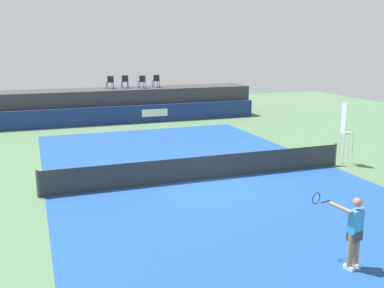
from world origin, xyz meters
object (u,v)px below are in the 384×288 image
object	(u,v)px
umpire_chair	(345,129)
spectator_chair_center	(142,81)
net_post_far	(335,154)
net_post_near	(38,184)
tennis_player	(354,230)
spectator_chair_far_left	(110,82)
spectator_chair_left	(125,81)
spectator_chair_right	(156,80)
tennis_ball	(384,270)

from	to	relation	value
umpire_chair	spectator_chair_center	bearing A→B (deg)	110.12
spectator_chair_center	umpire_chair	world-z (taller)	spectator_chair_center
umpire_chair	net_post_far	world-z (taller)	umpire_chair
net_post_near	tennis_player	xyz separation A→B (m)	(6.93, -7.82, 0.46)
spectator_chair_far_left	net_post_far	xyz separation A→B (m)	(7.21, -15.27, -2.19)
spectator_chair_left	spectator_chair_right	bearing A→B (deg)	-6.87
spectator_chair_left	umpire_chair	distance (m)	16.84
umpire_chair	spectator_chair_right	bearing A→B (deg)	106.07
net_post_far	spectator_chair_right	bearing A→B (deg)	104.50
umpire_chair	net_post_far	distance (m)	1.17
tennis_player	spectator_chair_far_left	bearing A→B (deg)	94.30
spectator_chair_left	spectator_chair_far_left	bearing A→B (deg)	-168.36
spectator_chair_center	tennis_ball	world-z (taller)	spectator_chair_center
net_post_far	spectator_chair_far_left	bearing A→B (deg)	115.26
tennis_ball	spectator_chair_center	bearing A→B (deg)	90.38
spectator_chair_far_left	net_post_near	distance (m)	16.28
umpire_chair	tennis_player	world-z (taller)	umpire_chair
net_post_far	net_post_near	bearing A→B (deg)	180.00
spectator_chair_far_left	net_post_near	xyz separation A→B (m)	(-5.19, -15.27, -2.19)
umpire_chair	tennis_player	distance (m)	9.84
tennis_ball	spectator_chair_left	bearing A→B (deg)	93.01
tennis_player	tennis_ball	xyz separation A→B (m)	(0.59, -0.44, -0.92)
spectator_chair_left	tennis_ball	xyz separation A→B (m)	(1.25, -23.76, -2.66)
spectator_chair_center	tennis_player	size ratio (longest dim) A/B	0.50
umpire_chair	tennis_ball	xyz separation A→B (m)	(-5.32, -8.29, -1.55)
spectator_chair_center	net_post_far	distance (m)	15.94
spectator_chair_right	net_post_far	bearing A→B (deg)	-75.50
spectator_chair_center	tennis_ball	xyz separation A→B (m)	(0.16, -23.23, -2.66)
spectator_chair_far_left	spectator_chair_left	size ratio (longest dim) A/B	1.00
net_post_near	spectator_chair_center	bearing A→B (deg)	63.79
spectator_chair_left	spectator_chair_center	size ratio (longest dim) A/B	1.00
spectator_chair_center	spectator_chair_right	distance (m)	1.13
spectator_chair_right	tennis_player	size ratio (longest dim) A/B	0.50
spectator_chair_left	tennis_ball	distance (m)	23.94
spectator_chair_left	tennis_player	bearing A→B (deg)	-88.39
spectator_chair_left	tennis_player	xyz separation A→B (m)	(0.66, -23.32, -1.73)
umpire_chair	tennis_ball	bearing A→B (deg)	-122.70
spectator_chair_far_left	net_post_far	bearing A→B (deg)	-64.74
tennis_player	spectator_chair_center	bearing A→B (deg)	88.90
spectator_chair_center	spectator_chair_right	size ratio (longest dim) A/B	1.00
spectator_chair_left	tennis_ball	world-z (taller)	spectator_chair_left
umpire_chair	tennis_ball	distance (m)	9.97
net_post_near	tennis_ball	size ratio (longest dim) A/B	14.71
spectator_chair_right	umpire_chair	xyz separation A→B (m)	(4.38, -15.21, -1.11)
spectator_chair_left	tennis_player	size ratio (longest dim) A/B	0.50
spectator_chair_left	umpire_chair	bearing A→B (deg)	-67.00
spectator_chair_far_left	tennis_player	bearing A→B (deg)	-85.70
net_post_far	spectator_chair_center	bearing A→B (deg)	108.58
spectator_chair_far_left	tennis_ball	distance (m)	23.80
umpire_chair	net_post_near	distance (m)	12.89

